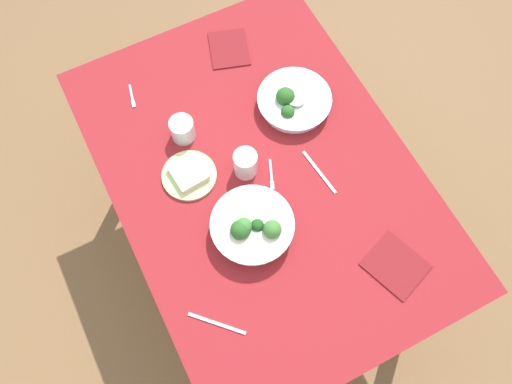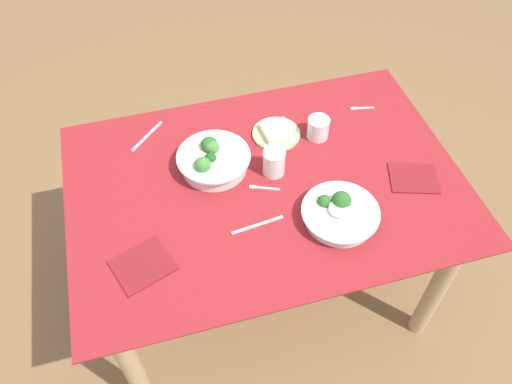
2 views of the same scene
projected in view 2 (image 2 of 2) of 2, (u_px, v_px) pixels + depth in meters
The scene contains 13 objects.
ground_plane at pixel (264, 285), 2.36m from camera, with size 6.00×6.00×0.00m, color brown.
dining_table at pixel (266, 202), 1.89m from camera, with size 1.38×0.97×0.72m.
broccoli_bowl_far at pixel (213, 160), 1.82m from camera, with size 0.26×0.26×0.10m.
broccoli_bowl_near at pixel (340, 213), 1.68m from camera, with size 0.26×0.26×0.09m.
bread_side_plate at pixel (276, 133), 1.95m from camera, with size 0.18×0.18×0.04m.
water_glass_center at pixel (318, 128), 1.92m from camera, with size 0.08×0.08×0.08m, color silver.
water_glass_side at pixel (274, 162), 1.80m from camera, with size 0.08×0.08×0.10m, color silver.
fork_by_far_bowl at pixel (361, 108), 2.05m from camera, with size 0.10×0.03×0.00m.
fork_by_near_bowl at pixel (263, 188), 1.78m from camera, with size 0.10×0.05×0.00m.
table_knife_left at pixel (147, 136), 1.95m from camera, with size 0.18×0.01×0.00m, color #B7B7BC.
table_knife_right at pixel (258, 225), 1.68m from camera, with size 0.18×0.01×0.00m, color #B7B7BC.
napkin_folded_upper at pixel (414, 178), 1.81m from camera, with size 0.17×0.14×0.01m, color maroon.
napkin_folded_lower at pixel (143, 265), 1.58m from camera, with size 0.17×0.15×0.01m, color maroon.
Camera 2 is at (-0.35, -1.12, 2.09)m, focal length 35.89 mm.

